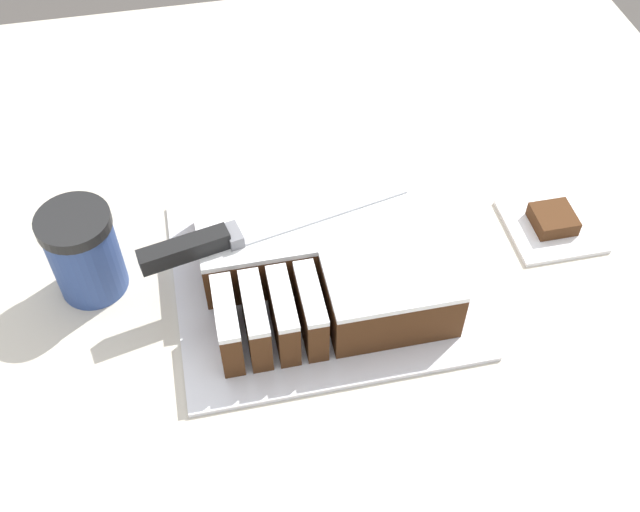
# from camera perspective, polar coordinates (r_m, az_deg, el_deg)

# --- Properties ---
(ground_plane) EXTENTS (8.00, 8.00, 0.00)m
(ground_plane) POSITION_cam_1_polar(r_m,az_deg,el_deg) (1.72, -3.14, -18.28)
(ground_plane) COLOR #4C4742
(countertop) EXTENTS (1.40, 1.10, 0.88)m
(countertop) POSITION_cam_1_polar(r_m,az_deg,el_deg) (1.32, -3.96, -11.03)
(countertop) COLOR beige
(countertop) RESTS_ON ground_plane
(cake_board) EXTENTS (0.35, 0.31, 0.01)m
(cake_board) POSITION_cam_1_polar(r_m,az_deg,el_deg) (0.90, -0.00, -1.61)
(cake_board) COLOR silver
(cake_board) RESTS_ON countertop
(cake) EXTENTS (0.27, 0.24, 0.07)m
(cake) POSITION_cam_1_polar(r_m,az_deg,el_deg) (0.88, 0.27, 0.28)
(cake) COLOR #472814
(cake) RESTS_ON cake_board
(knife) EXTENTS (0.32, 0.09, 0.02)m
(knife) POSITION_cam_1_polar(r_m,az_deg,el_deg) (0.84, -7.33, 1.36)
(knife) COLOR silver
(knife) RESTS_ON cake
(coffee_cup) EXTENTS (0.08, 0.08, 0.12)m
(coffee_cup) POSITION_cam_1_polar(r_m,az_deg,el_deg) (0.90, -17.54, 0.26)
(coffee_cup) COLOR #334C8C
(coffee_cup) RESTS_ON countertop
(paper_napkin) EXTENTS (0.11, 0.11, 0.01)m
(paper_napkin) POSITION_cam_1_polar(r_m,az_deg,el_deg) (1.00, 17.17, 2.19)
(paper_napkin) COLOR white
(paper_napkin) RESTS_ON countertop
(brownie) EXTENTS (0.05, 0.05, 0.02)m
(brownie) POSITION_cam_1_polar(r_m,az_deg,el_deg) (0.99, 17.34, 2.70)
(brownie) COLOR #472814
(brownie) RESTS_ON paper_napkin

